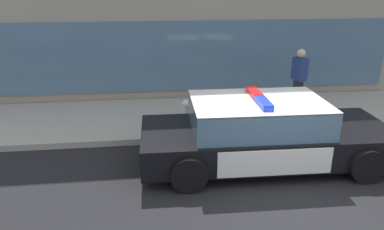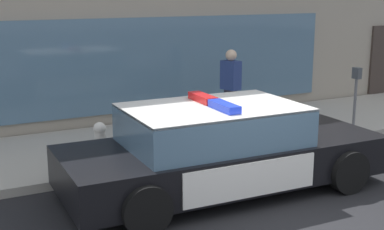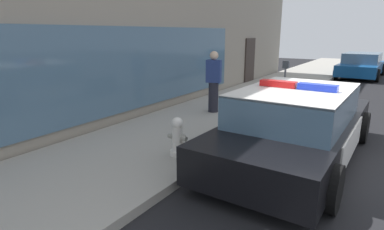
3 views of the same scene
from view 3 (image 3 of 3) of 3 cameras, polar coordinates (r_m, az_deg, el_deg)
ground at (r=6.47m, az=28.58°, el=-8.59°), size 48.00×48.00×0.00m
sidewalk at (r=7.65m, az=-1.68°, el=-2.68°), size 48.00×3.07×0.15m
police_cruiser at (r=6.27m, az=18.27°, el=-1.59°), size 5.13×2.23×1.49m
fire_hydrant at (r=5.80m, az=-2.62°, el=-4.00°), size 0.34×0.39×0.73m
car_down_street at (r=19.44m, az=28.20°, el=7.91°), size 4.73×2.18×1.29m
pedestrian_on_sidewalk at (r=8.92m, az=3.92°, el=6.00°), size 0.36×0.45×1.71m
parking_meter at (r=10.56m, az=16.45°, el=7.16°), size 0.12×0.18×1.34m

